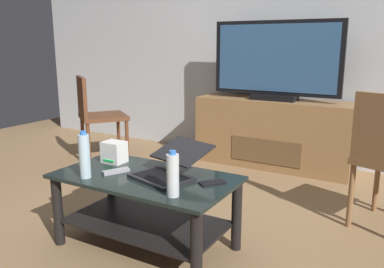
{
  "coord_description": "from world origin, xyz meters",
  "views": [
    {
      "loc": [
        1.29,
        -1.83,
        1.19
      ],
      "look_at": [
        -0.02,
        0.42,
        0.6
      ],
      "focal_mm": 37.26,
      "sensor_mm": 36.0,
      "label": 1
    }
  ],
  "objects": [
    {
      "name": "laptop",
      "position": [
        0.09,
        -0.02,
        0.5
      ],
      "size": [
        0.42,
        0.47,
        0.18
      ],
      "color": "black",
      "rests_on": "coffee_table"
    },
    {
      "name": "television",
      "position": [
        0.07,
        1.83,
        1.02
      ],
      "size": [
        1.23,
        0.2,
        0.74
      ],
      "color": "black",
      "rests_on": "media_cabinet"
    },
    {
      "name": "router_box",
      "position": [
        -0.37,
        0.04,
        0.51
      ],
      "size": [
        0.14,
        0.12,
        0.14
      ],
      "color": "white",
      "rests_on": "coffee_table"
    },
    {
      "name": "coffee_table",
      "position": [
        -0.04,
        -0.08,
        0.3
      ],
      "size": [
        1.05,
        0.57,
        0.45
      ],
      "color": "black",
      "rests_on": "ground"
    },
    {
      "name": "water_bottle_far",
      "position": [
        0.27,
        -0.26,
        0.56
      ],
      "size": [
        0.06,
        0.06,
        0.24
      ],
      "color": "silver",
      "rests_on": "coffee_table"
    },
    {
      "name": "cell_phone",
      "position": [
        0.36,
        -0.01,
        0.45
      ],
      "size": [
        0.14,
        0.15,
        0.01
      ],
      "primitive_type": "cube",
      "rotation": [
        0.0,
        0.0,
        -0.66
      ],
      "color": "black",
      "rests_on": "coffee_table"
    },
    {
      "name": "media_cabinet",
      "position": [
        0.07,
        1.85,
        0.33
      ],
      "size": [
        1.51,
        0.43,
        0.66
      ],
      "color": "olive",
      "rests_on": "ground"
    },
    {
      "name": "back_wall",
      "position": [
        0.0,
        2.17,
        1.4
      ],
      "size": [
        6.4,
        0.12,
        2.8
      ],
      "primitive_type": "cube",
      "color": "silver",
      "rests_on": "ground"
    },
    {
      "name": "side_chair",
      "position": [
        -1.53,
        1.1,
        0.51
      ],
      "size": [
        0.62,
        0.62,
        0.87
      ],
      "color": "#59331E",
      "rests_on": "ground"
    },
    {
      "name": "ground_plane",
      "position": [
        0.0,
        0.0,
        0.0
      ],
      "size": [
        7.68,
        7.68,
        0.0
      ],
      "primitive_type": "plane",
      "color": "olive"
    },
    {
      "name": "water_bottle_near",
      "position": [
        -0.31,
        -0.28,
        0.57
      ],
      "size": [
        0.06,
        0.06,
        0.27
      ],
      "color": "silver",
      "rests_on": "coffee_table"
    },
    {
      "name": "tv_remote",
      "position": [
        -0.22,
        -0.13,
        0.46
      ],
      "size": [
        0.11,
        0.16,
        0.02
      ],
      "primitive_type": "cube",
      "rotation": [
        0.0,
        0.0,
        -0.47
      ],
      "color": "#99999E",
      "rests_on": "coffee_table"
    }
  ]
}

